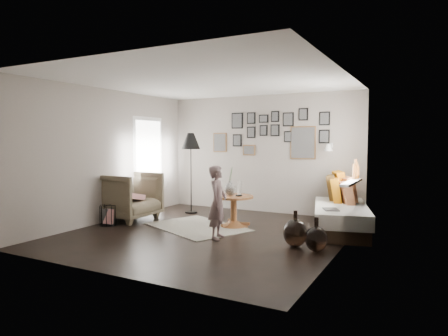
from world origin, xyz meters
The scene contains 23 objects.
ground centered at (0.00, 0.00, 0.00)m, with size 4.80×4.80×0.00m, color black.
wall_back centered at (0.00, 2.40, 1.30)m, with size 4.50×4.50×0.00m, color gray.
wall_front centered at (0.00, -2.40, 1.30)m, with size 4.50×4.50×0.00m, color gray.
wall_left centered at (-2.25, 0.00, 1.30)m, with size 4.80×4.80×0.00m, color gray.
wall_right centered at (2.25, 0.00, 1.30)m, with size 4.80×4.80×0.00m, color gray.
ceiling centered at (0.00, 0.00, 2.60)m, with size 4.80×4.80×0.00m, color white.
door_left centered at (-2.23, 1.20, 1.05)m, with size 0.00×2.14×2.14m.
window_right centered at (2.18, 1.34, 0.93)m, with size 0.15×1.32×1.30m.
gallery_wall centered at (0.29, 2.38, 1.74)m, with size 2.74×0.03×1.08m.
wall_sconce centered at (1.55, 2.13, 1.46)m, with size 0.18×0.36×0.16m.
rug centered at (-0.42, 0.31, 0.01)m, with size 1.80×1.26×0.01m, color silver.
pedestal_table centered at (0.15, 0.69, 0.27)m, with size 0.74×0.74×0.58m.
vase centered at (0.07, 0.71, 0.74)m, with size 0.21×0.21×0.53m.
candles centered at (0.26, 0.69, 0.71)m, with size 0.13×0.13×0.27m.
daybed centered at (2.00, 1.32, 0.32)m, with size 1.35×2.19×1.00m.
magazine_on_daybed centered at (1.95, 0.67, 0.47)m, with size 0.23×0.31×0.02m, color black.
armchair centered at (-2.00, 0.26, 0.48)m, with size 1.03×1.06×0.97m, color brown.
armchair_cushion centered at (-2.00, 0.31, 0.48)m, with size 0.44×0.44×0.11m, color silver.
floor_lamp centered at (-1.30, 1.50, 1.52)m, with size 0.41×0.41×1.76m.
magazine_basket centered at (-2.00, -0.32, 0.19)m, with size 0.36×0.36×0.38m.
demijohn_large centered at (1.61, -0.16, 0.21)m, with size 0.37×0.37×0.55m.
demijohn_small centered at (1.96, -0.28, 0.19)m, with size 0.32×0.32×0.50m.
child centered at (0.33, -0.26, 0.60)m, with size 0.44×0.29×1.20m, color #695354.
Camera 1 is at (3.42, -5.89, 1.61)m, focal length 32.00 mm.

